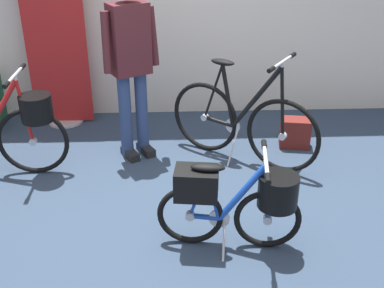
{
  "coord_description": "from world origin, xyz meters",
  "views": [
    {
      "loc": [
        0.02,
        -2.81,
        2.09
      ],
      "look_at": [
        0.15,
        0.24,
        0.55
      ],
      "focal_mm": 44.87,
      "sensor_mm": 36.0,
      "label": 1
    }
  ],
  "objects_px": {
    "display_bike_right": "(242,122)",
    "visitor_near_wall": "(131,58)",
    "floor_banner_stand": "(56,44)",
    "backpack_on_floor": "(295,133)",
    "folding_bike_foreground": "(236,198)",
    "display_bike_left": "(4,129)"
  },
  "relations": [
    {
      "from": "floor_banner_stand",
      "to": "folding_bike_foreground",
      "type": "distance_m",
      "value": 2.65
    },
    {
      "from": "floor_banner_stand",
      "to": "visitor_near_wall",
      "type": "distance_m",
      "value": 1.08
    },
    {
      "from": "display_bike_left",
      "to": "visitor_near_wall",
      "type": "height_order",
      "value": "visitor_near_wall"
    },
    {
      "from": "floor_banner_stand",
      "to": "folding_bike_foreground",
      "type": "relative_size",
      "value": 1.95
    },
    {
      "from": "display_bike_left",
      "to": "visitor_near_wall",
      "type": "distance_m",
      "value": 1.2
    },
    {
      "from": "folding_bike_foreground",
      "to": "backpack_on_floor",
      "type": "xyz_separation_m",
      "value": [
        0.75,
        1.45,
        -0.24
      ]
    },
    {
      "from": "display_bike_left",
      "to": "backpack_on_floor",
      "type": "relative_size",
      "value": 4.26
    },
    {
      "from": "floor_banner_stand",
      "to": "backpack_on_floor",
      "type": "height_order",
      "value": "floor_banner_stand"
    },
    {
      "from": "display_bike_left",
      "to": "display_bike_right",
      "type": "bearing_deg",
      "value": 4.49
    },
    {
      "from": "folding_bike_foreground",
      "to": "visitor_near_wall",
      "type": "relative_size",
      "value": 0.6
    },
    {
      "from": "visitor_near_wall",
      "to": "backpack_on_floor",
      "type": "xyz_separation_m",
      "value": [
        1.5,
        0.08,
        -0.77
      ]
    },
    {
      "from": "display_bike_right",
      "to": "visitor_near_wall",
      "type": "relative_size",
      "value": 0.75
    },
    {
      "from": "visitor_near_wall",
      "to": "display_bike_right",
      "type": "bearing_deg",
      "value": -9.84
    },
    {
      "from": "folding_bike_foreground",
      "to": "visitor_near_wall",
      "type": "bearing_deg",
      "value": 118.66
    },
    {
      "from": "floor_banner_stand",
      "to": "backpack_on_floor",
      "type": "xyz_separation_m",
      "value": [
        2.29,
        -0.66,
        -0.71
      ]
    },
    {
      "from": "folding_bike_foreground",
      "to": "display_bike_right",
      "type": "height_order",
      "value": "display_bike_right"
    },
    {
      "from": "display_bike_left",
      "to": "backpack_on_floor",
      "type": "distance_m",
      "value": 2.6
    },
    {
      "from": "display_bike_right",
      "to": "backpack_on_floor",
      "type": "height_order",
      "value": "display_bike_right"
    },
    {
      "from": "display_bike_right",
      "to": "visitor_near_wall",
      "type": "xyz_separation_m",
      "value": [
        -0.95,
        0.17,
        0.54
      ]
    },
    {
      "from": "folding_bike_foreground",
      "to": "display_bike_left",
      "type": "distance_m",
      "value": 2.08
    },
    {
      "from": "floor_banner_stand",
      "to": "backpack_on_floor",
      "type": "distance_m",
      "value": 2.49
    },
    {
      "from": "display_bike_right",
      "to": "backpack_on_floor",
      "type": "xyz_separation_m",
      "value": [
        0.55,
        0.25,
        -0.23
      ]
    }
  ]
}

